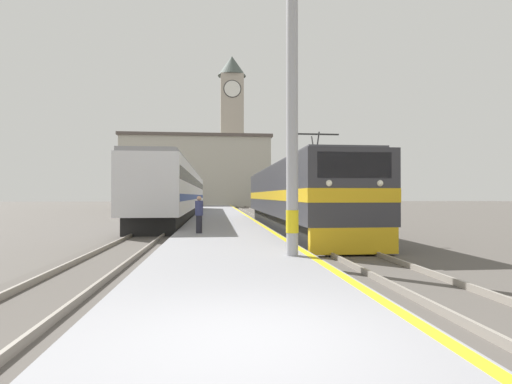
{
  "coord_description": "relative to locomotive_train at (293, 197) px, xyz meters",
  "views": [
    {
      "loc": [
        -0.46,
        -4.43,
        1.86
      ],
      "look_at": [
        2.04,
        20.02,
        2.1
      ],
      "focal_mm": 28.0,
      "sensor_mm": 36.0,
      "label": 1
    }
  ],
  "objects": [
    {
      "name": "station_building",
      "position": [
        -7.39,
        48.71,
        4.37
      ],
      "size": [
        25.65,
        7.64,
        12.31
      ],
      "color": "#B7B2A3",
      "rests_on": "ground"
    },
    {
      "name": "platform",
      "position": [
        -3.74,
        8.21,
        -1.66
      ],
      "size": [
        4.36,
        140.0,
        0.29
      ],
      "color": "gray",
      "rests_on": "ground"
    },
    {
      "name": "rail_track_near",
      "position": [
        0.0,
        8.21,
        -1.78
      ],
      "size": [
        2.83,
        140.0,
        0.16
      ],
      "color": "#514C47",
      "rests_on": "ground"
    },
    {
      "name": "locomotive_train",
      "position": [
        0.0,
        0.0,
        0.0
      ],
      "size": [
        2.92,
        19.26,
        4.5
      ],
      "color": "black",
      "rests_on": "ground"
    },
    {
      "name": "ground_plane",
      "position": [
        -3.74,
        13.21,
        -1.81
      ],
      "size": [
        200.0,
        200.0,
        0.0
      ],
      "primitive_type": "plane",
      "color": "#514C47"
    },
    {
      "name": "clock_tower",
      "position": [
        -0.91,
        58.67,
        14.11
      ],
      "size": [
        5.63,
        5.63,
        29.98
      ],
      "color": "#ADA393",
      "rests_on": "ground"
    },
    {
      "name": "catenary_mast",
      "position": [
        -2.13,
        -10.85,
        2.85
      ],
      "size": [
        2.49,
        0.33,
        8.91
      ],
      "color": "#9E9EA3",
      "rests_on": "platform"
    },
    {
      "name": "rail_track_far",
      "position": [
        -7.24,
        8.21,
        -1.78
      ],
      "size": [
        2.83,
        140.0,
        0.16
      ],
      "color": "#514C47",
      "rests_on": "ground"
    },
    {
      "name": "person_on_platform",
      "position": [
        -4.88,
        -4.22,
        -0.7
      ],
      "size": [
        0.34,
        0.34,
        1.57
      ],
      "color": "#23232D",
      "rests_on": "platform"
    },
    {
      "name": "passenger_train",
      "position": [
        -7.24,
        13.41,
        0.36
      ],
      "size": [
        2.92,
        33.65,
        4.04
      ],
      "color": "black",
      "rests_on": "ground"
    }
  ]
}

